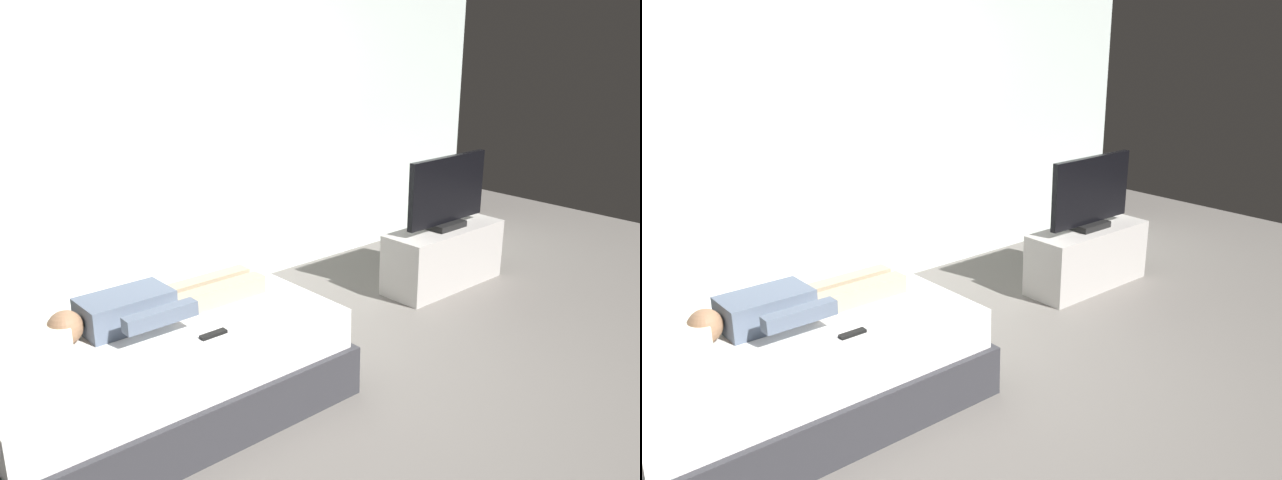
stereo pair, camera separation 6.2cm
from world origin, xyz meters
TOP-DOWN VIEW (x-y plane):
  - ground_plane at (0.00, 0.00)m, footprint 10.00×10.00m
  - back_wall at (0.40, 1.61)m, footprint 6.40×0.10m
  - bed at (-0.75, 0.40)m, footprint 1.99×1.54m
  - pillow at (-1.43, 0.40)m, footprint 0.48×0.34m
  - person at (-0.72, 0.32)m, footprint 1.26×0.46m
  - remote at (-0.57, -0.09)m, footprint 0.15×0.04m
  - tv_stand at (1.97, 0.40)m, footprint 1.10×0.40m
  - tv at (1.97, 0.40)m, footprint 0.88×0.20m

SIDE VIEW (x-z plane):
  - ground_plane at x=0.00m, z-range 0.00..0.00m
  - tv_stand at x=1.97m, z-range 0.00..0.50m
  - bed at x=-0.75m, z-range -0.01..0.53m
  - remote at x=-0.57m, z-range 0.54..0.56m
  - pillow at x=-1.43m, z-range 0.54..0.66m
  - person at x=-0.72m, z-range 0.53..0.71m
  - tv at x=1.97m, z-range 0.49..1.08m
  - back_wall at x=0.40m, z-range 0.00..2.80m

